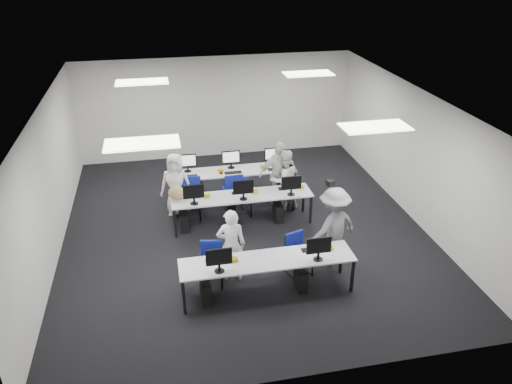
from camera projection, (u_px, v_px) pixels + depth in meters
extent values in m
plane|color=black|center=(244.00, 228.00, 11.46)|extent=(9.00, 9.00, 0.00)
plane|color=white|center=(242.00, 100.00, 10.11)|extent=(9.00, 9.00, 0.00)
cube|color=silver|center=(216.00, 107.00, 14.72)|extent=(8.00, 0.02, 3.00)
cube|color=silver|center=(302.00, 298.00, 6.85)|extent=(8.00, 0.02, 3.00)
cube|color=silver|center=(49.00, 184.00, 10.07)|extent=(0.02, 9.00, 3.00)
cube|color=silver|center=(414.00, 154.00, 11.50)|extent=(0.02, 9.00, 3.00)
cube|color=white|center=(142.00, 143.00, 8.01)|extent=(1.20, 0.60, 0.02)
cube|color=white|center=(375.00, 127.00, 8.73)|extent=(1.20, 0.60, 0.02)
cube|color=white|center=(142.00, 82.00, 11.51)|extent=(1.20, 0.60, 0.02)
cube|color=white|center=(308.00, 74.00, 12.23)|extent=(1.20, 0.60, 0.02)
cube|color=silver|center=(267.00, 260.00, 9.04)|extent=(3.20, 0.70, 0.03)
cube|color=black|center=(184.00, 298.00, 8.66)|extent=(0.05, 0.05, 0.70)
cube|color=black|center=(182.00, 277.00, 9.19)|extent=(0.05, 0.05, 0.70)
cube|color=black|center=(352.00, 276.00, 9.22)|extent=(0.05, 0.05, 0.70)
cube|color=black|center=(341.00, 258.00, 9.74)|extent=(0.05, 0.05, 0.70)
cube|color=silver|center=(242.00, 196.00, 11.31)|extent=(3.20, 0.70, 0.03)
cube|color=black|center=(175.00, 223.00, 10.94)|extent=(0.05, 0.05, 0.70)
cube|color=black|center=(174.00, 211.00, 11.46)|extent=(0.05, 0.05, 0.70)
cube|color=black|center=(311.00, 210.00, 11.49)|extent=(0.05, 0.05, 0.70)
cube|color=black|center=(303.00, 198.00, 12.02)|extent=(0.05, 0.05, 0.70)
cube|color=silver|center=(232.00, 171.00, 12.54)|extent=(3.20, 0.70, 0.03)
cube|color=black|center=(172.00, 195.00, 12.16)|extent=(0.05, 0.05, 0.70)
cube|color=black|center=(171.00, 185.00, 12.69)|extent=(0.05, 0.05, 0.70)
cube|color=black|center=(294.00, 184.00, 12.72)|extent=(0.05, 0.05, 0.70)
cube|color=black|center=(288.00, 174.00, 13.24)|extent=(0.05, 0.05, 0.70)
cube|color=#0D67B1|center=(219.00, 257.00, 8.58)|extent=(0.46, 0.04, 0.32)
cube|color=black|center=(217.00, 260.00, 8.99)|extent=(0.42, 0.14, 0.02)
ellipsoid|color=black|center=(233.00, 258.00, 9.04)|extent=(0.07, 0.10, 0.04)
cube|color=black|center=(205.00, 291.00, 9.06)|extent=(0.18, 0.40, 0.42)
cube|color=white|center=(319.00, 245.00, 8.90)|extent=(0.46, 0.04, 0.32)
cube|color=black|center=(313.00, 249.00, 9.31)|extent=(0.42, 0.14, 0.02)
ellipsoid|color=black|center=(328.00, 247.00, 9.36)|extent=(0.07, 0.10, 0.04)
cube|color=black|center=(301.00, 279.00, 9.38)|extent=(0.18, 0.40, 0.42)
cube|color=white|center=(194.00, 192.00, 10.82)|extent=(0.46, 0.04, 0.32)
cube|color=black|center=(193.00, 197.00, 11.23)|extent=(0.42, 0.14, 0.02)
ellipsoid|color=black|center=(206.00, 195.00, 11.28)|extent=(0.07, 0.10, 0.04)
cube|color=black|center=(184.00, 221.00, 11.30)|extent=(0.18, 0.40, 0.42)
cube|color=white|center=(243.00, 187.00, 11.01)|extent=(0.46, 0.04, 0.32)
cube|color=black|center=(241.00, 192.00, 11.42)|extent=(0.42, 0.14, 0.02)
ellipsoid|color=black|center=(254.00, 191.00, 11.47)|extent=(0.07, 0.10, 0.04)
cube|color=black|center=(232.00, 217.00, 11.50)|extent=(0.18, 0.40, 0.42)
cube|color=white|center=(291.00, 183.00, 11.21)|extent=(0.46, 0.04, 0.32)
cube|color=black|center=(287.00, 188.00, 11.62)|extent=(0.42, 0.14, 0.02)
ellipsoid|color=black|center=(300.00, 187.00, 11.67)|extent=(0.07, 0.10, 0.04)
cube|color=black|center=(278.00, 212.00, 11.69)|extent=(0.18, 0.40, 0.42)
cube|color=white|center=(187.00, 160.00, 12.36)|extent=(0.46, 0.04, 0.32)
cube|color=black|center=(189.00, 176.00, 12.21)|extent=(0.42, 0.14, 0.02)
ellipsoid|color=black|center=(176.00, 177.00, 12.15)|extent=(0.07, 0.10, 0.04)
cube|color=black|center=(200.00, 192.00, 12.61)|extent=(0.18, 0.40, 0.42)
cube|color=white|center=(231.00, 157.00, 12.55)|extent=(0.46, 0.04, 0.32)
cube|color=black|center=(233.00, 173.00, 12.40)|extent=(0.42, 0.14, 0.02)
ellipsoid|color=black|center=(221.00, 173.00, 12.35)|extent=(0.07, 0.10, 0.04)
cube|color=black|center=(242.00, 188.00, 12.81)|extent=(0.18, 0.40, 0.42)
cube|color=white|center=(273.00, 154.00, 12.75)|extent=(0.46, 0.04, 0.32)
cube|color=black|center=(276.00, 169.00, 12.60)|extent=(0.42, 0.14, 0.02)
ellipsoid|color=black|center=(264.00, 170.00, 12.54)|extent=(0.07, 0.10, 0.04)
cube|color=black|center=(284.00, 185.00, 13.01)|extent=(0.18, 0.40, 0.42)
cube|color=navy|center=(212.00, 265.00, 9.39)|extent=(0.48, 0.46, 0.06)
cube|color=navy|center=(211.00, 248.00, 9.45)|extent=(0.40, 0.11, 0.34)
cube|color=navy|center=(299.00, 255.00, 9.70)|extent=(0.52, 0.51, 0.06)
cube|color=navy|center=(294.00, 240.00, 9.73)|extent=(0.39, 0.17, 0.34)
cube|color=navy|center=(191.00, 199.00, 11.65)|extent=(0.55, 0.53, 0.07)
cube|color=navy|center=(191.00, 184.00, 11.72)|extent=(0.46, 0.13, 0.39)
cube|color=navy|center=(241.00, 197.00, 11.84)|extent=(0.43, 0.41, 0.06)
cube|color=navy|center=(240.00, 184.00, 11.90)|extent=(0.41, 0.05, 0.35)
cube|color=navy|center=(285.00, 192.00, 12.18)|extent=(0.46, 0.44, 0.05)
cube|color=navy|center=(285.00, 180.00, 12.24)|extent=(0.38, 0.11, 0.33)
cube|color=navy|center=(190.00, 195.00, 12.01)|extent=(0.40, 0.38, 0.05)
cube|color=navy|center=(190.00, 190.00, 11.75)|extent=(0.38, 0.05, 0.32)
cube|color=navy|center=(232.00, 189.00, 12.17)|extent=(0.48, 0.46, 0.06)
cube|color=navy|center=(234.00, 182.00, 11.86)|extent=(0.44, 0.07, 0.38)
cube|color=navy|center=(282.00, 186.00, 12.42)|extent=(0.52, 0.50, 0.06)
cube|color=navy|center=(282.00, 180.00, 12.13)|extent=(0.41, 0.15, 0.35)
ellipsoid|color=#987F4E|center=(177.00, 193.00, 11.06)|extent=(0.44, 0.34, 0.32)
imported|color=white|center=(231.00, 245.00, 9.41)|extent=(0.59, 0.42, 1.51)
imported|color=white|center=(284.00, 180.00, 11.98)|extent=(0.86, 0.75, 1.52)
imported|color=white|center=(176.00, 185.00, 11.73)|extent=(0.87, 0.71, 1.54)
imported|color=white|center=(278.00, 174.00, 12.10)|extent=(0.99, 0.46, 1.66)
imported|color=slate|center=(333.00, 227.00, 9.87)|extent=(1.23, 0.95, 1.67)
cube|color=black|center=(331.00, 183.00, 9.60)|extent=(0.19, 0.22, 0.10)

